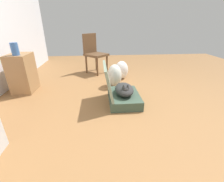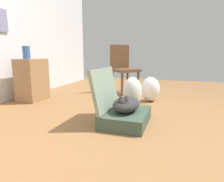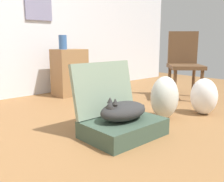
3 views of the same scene
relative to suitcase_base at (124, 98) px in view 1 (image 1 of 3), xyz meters
The scene contains 9 objects.
ground_plane 0.15m from the suitcase_base, 99.88° to the right, with size 7.68×7.68×0.00m, color olive.
suitcase_base is the anchor object (origin of this frame).
suitcase_lid 0.39m from the suitcase_base, 90.00° to the left, with size 0.64×0.47×0.04m, color gray.
cat 0.15m from the suitcase_base, behind, with size 0.52×0.28×0.21m.
plastic_bag_white 0.69m from the suitcase_base, ahead, with size 0.31×0.27×0.44m, color silver.
plastic_bag_clear 1.13m from the suitcase_base, ahead, with size 0.25×0.29×0.39m, color white.
side_table 1.84m from the suitcase_base, 71.04° to the left, with size 0.45×0.34×0.67m, color olive.
vase_tall 1.90m from the suitcase_base, 74.23° to the left, with size 0.11×0.11×0.20m, color #38609E.
chair 1.78m from the suitcase_base, 16.30° to the left, with size 0.63×0.63×0.92m.
Camera 1 is at (-2.10, 0.49, 1.15)m, focal length 24.47 mm.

